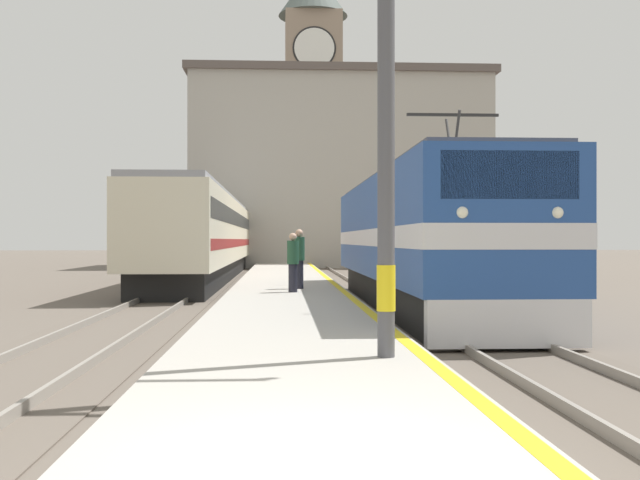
% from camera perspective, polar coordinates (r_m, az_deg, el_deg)
% --- Properties ---
extents(ground_plane, '(200.00, 200.00, 0.00)m').
position_cam_1_polar(ground_plane, '(35.34, -2.67, -3.04)').
color(ground_plane, '#60564C').
extents(platform, '(3.59, 140.00, 0.36)m').
position_cam_1_polar(platform, '(30.34, -2.60, -3.21)').
color(platform, '#ADA89E').
rests_on(platform, ground).
extents(rail_track_near, '(2.84, 140.00, 0.16)m').
position_cam_1_polar(rail_track_near, '(30.58, 4.05, -3.46)').
color(rail_track_near, '#60564C').
rests_on(rail_track_near, ground).
extents(rail_track_far, '(2.83, 140.00, 0.16)m').
position_cam_1_polar(rail_track_far, '(30.55, -9.62, -3.46)').
color(rail_track_far, '#60564C').
rests_on(rail_track_far, ground).
extents(locomotive_train, '(2.92, 16.52, 4.65)m').
position_cam_1_polar(locomotive_train, '(20.63, 7.50, 0.02)').
color(locomotive_train, black).
rests_on(locomotive_train, ground).
extents(passenger_train, '(2.92, 40.69, 3.89)m').
position_cam_1_polar(passenger_train, '(42.06, -7.81, 0.31)').
color(passenger_train, black).
rests_on(passenger_train, ground).
extents(catenary_mast, '(2.70, 0.25, 8.40)m').
position_cam_1_polar(catenary_mast, '(10.18, 5.72, 15.55)').
color(catenary_mast, '#4C4C51').
rests_on(catenary_mast, platform).
extents(person_on_platform, '(0.34, 0.34, 1.73)m').
position_cam_1_polar(person_on_platform, '(21.84, -2.08, -1.61)').
color(person_on_platform, '#23232D').
rests_on(person_on_platform, platform).
extents(second_waiting_passenger, '(0.34, 0.34, 1.86)m').
position_cam_1_polar(second_waiting_passenger, '(23.36, -1.59, -1.31)').
color(second_waiting_passenger, '#23232D').
rests_on(second_waiting_passenger, platform).
extents(clock_tower, '(6.17, 6.17, 26.31)m').
position_cam_1_polar(clock_tower, '(67.93, -0.54, 10.39)').
color(clock_tower, gray).
rests_on(clock_tower, ground).
extents(station_building, '(20.90, 10.49, 13.51)m').
position_cam_1_polar(station_building, '(54.22, 1.33, 5.20)').
color(station_building, '#A8A399').
rests_on(station_building, ground).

